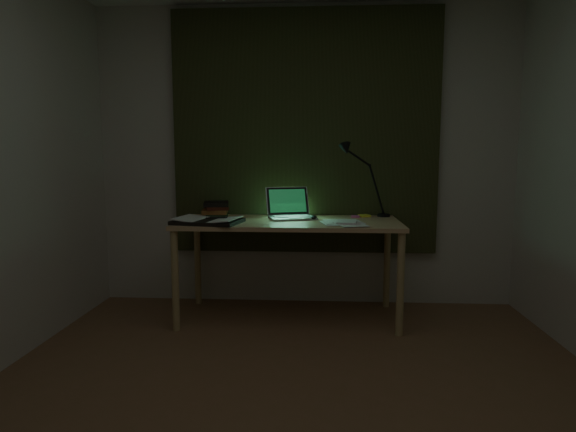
% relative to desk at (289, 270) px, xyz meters
% --- Properties ---
extents(floor, '(3.50, 4.00, 0.00)m').
position_rel_desk_xyz_m(floor, '(0.11, -1.55, -0.38)').
color(floor, brown).
rests_on(floor, ground).
extents(wall_back, '(3.50, 0.00, 2.50)m').
position_rel_desk_xyz_m(wall_back, '(0.11, 0.45, 0.87)').
color(wall_back, beige).
rests_on(wall_back, ground).
extents(curtain, '(2.20, 0.06, 2.00)m').
position_rel_desk_xyz_m(curtain, '(0.11, 0.41, 1.07)').
color(curtain, '#272D16').
rests_on(curtain, wall_back).
extents(desk, '(1.69, 0.74, 0.77)m').
position_rel_desk_xyz_m(desk, '(0.00, 0.00, 0.00)').
color(desk, tan).
rests_on(desk, floor).
extents(laptop, '(0.45, 0.48, 0.25)m').
position_rel_desk_xyz_m(laptop, '(0.02, 0.10, 0.51)').
color(laptop, '#BBBABF').
rests_on(laptop, desk).
extents(open_textbook, '(0.52, 0.42, 0.04)m').
position_rel_desk_xyz_m(open_textbook, '(-0.59, -0.18, 0.40)').
color(open_textbook, silver).
rests_on(open_textbook, desk).
extents(book_stack, '(0.23, 0.27, 0.13)m').
position_rel_desk_xyz_m(book_stack, '(-0.61, 0.22, 0.45)').
color(book_stack, silver).
rests_on(book_stack, desk).
extents(loose_papers, '(0.36, 0.37, 0.02)m').
position_rel_desk_xyz_m(loose_papers, '(0.39, -0.11, 0.39)').
color(loose_papers, silver).
rests_on(loose_papers, desk).
extents(mouse, '(0.06, 0.10, 0.04)m').
position_rel_desk_xyz_m(mouse, '(0.19, 0.07, 0.40)').
color(mouse, black).
rests_on(mouse, desk).
extents(sticky_yellow, '(0.10, 0.10, 0.02)m').
position_rel_desk_xyz_m(sticky_yellow, '(0.60, 0.27, 0.39)').
color(sticky_yellow, '#FFFD35').
rests_on(sticky_yellow, desk).
extents(sticky_pink, '(0.07, 0.07, 0.01)m').
position_rel_desk_xyz_m(sticky_pink, '(0.52, 0.23, 0.39)').
color(sticky_pink, pink).
rests_on(sticky_pink, desk).
extents(desk_lamp, '(0.39, 0.32, 0.56)m').
position_rel_desk_xyz_m(desk_lamp, '(0.76, 0.30, 0.67)').
color(desk_lamp, black).
rests_on(desk_lamp, desk).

